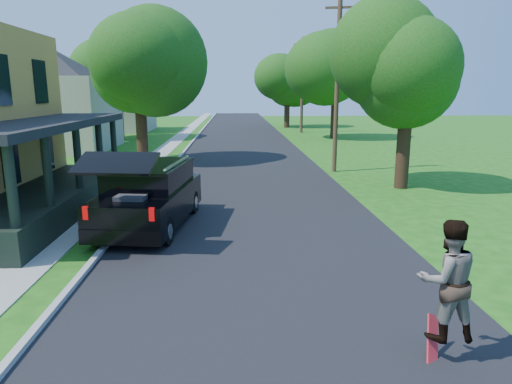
{
  "coord_description": "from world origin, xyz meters",
  "views": [
    {
      "loc": [
        -0.63,
        -9.17,
        4.02
      ],
      "look_at": [
        -0.06,
        3.0,
        1.34
      ],
      "focal_mm": 32.0,
      "sensor_mm": 36.0,
      "label": 1
    }
  ],
  "objects_px": {
    "utility_pole_near": "(337,84)",
    "tree_right_near": "(408,61)",
    "skateboarder": "(447,280)",
    "black_suv": "(150,196)"
  },
  "relations": [
    {
      "from": "utility_pole_near",
      "to": "tree_right_near",
      "type": "bearing_deg",
      "value": -53.29
    },
    {
      "from": "tree_right_near",
      "to": "utility_pole_near",
      "type": "xyz_separation_m",
      "value": [
        -1.93,
        4.16,
        -0.87
      ]
    },
    {
      "from": "skateboarder",
      "to": "utility_pole_near",
      "type": "height_order",
      "value": "utility_pole_near"
    },
    {
      "from": "tree_right_near",
      "to": "black_suv",
      "type": "bearing_deg",
      "value": -150.88
    },
    {
      "from": "black_suv",
      "to": "skateboarder",
      "type": "distance_m",
      "value": 9.28
    },
    {
      "from": "black_suv",
      "to": "skateboarder",
      "type": "relative_size",
      "value": 3.05
    },
    {
      "from": "tree_right_near",
      "to": "utility_pole_near",
      "type": "height_order",
      "value": "utility_pole_near"
    },
    {
      "from": "skateboarder",
      "to": "utility_pole_near",
      "type": "distance_m",
      "value": 17.25
    },
    {
      "from": "utility_pole_near",
      "to": "skateboarder",
      "type": "bearing_deg",
      "value": -84.96
    },
    {
      "from": "skateboarder",
      "to": "utility_pole_near",
      "type": "relative_size",
      "value": 0.22
    }
  ]
}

